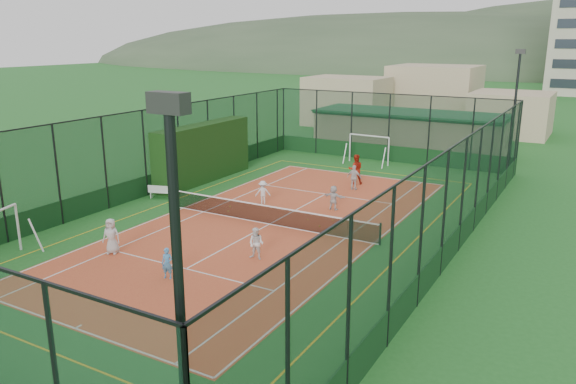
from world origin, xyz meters
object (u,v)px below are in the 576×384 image
Objects in this scene: clubhouse at (409,131)px; child_near_right at (256,244)px; coach at (356,169)px; floodlight_se at (183,359)px; child_far_back at (334,198)px; floodlight_ne at (514,114)px; futsal_goal_far at (369,150)px; child_near_mid at (167,263)px; child_near_left at (111,236)px; white_bench at (162,192)px; child_far_left at (263,192)px; child_far_right at (354,178)px.

clubhouse is 26.20m from child_near_right.
child_near_right is 0.72× the size of coach.
floodlight_se is 21.81m from child_far_back.
floodlight_se is 0.54× the size of clubhouse.
child_far_back is (-6.89, 20.41, -3.45)m from floodlight_se.
clubhouse is (-8.60, 5.40, -2.55)m from floodlight_ne.
futsal_goal_far reaches higher than child_far_back.
futsal_goal_far reaches higher than child_near_mid.
white_bench is at bearing 95.53° from child_near_left.
child_near_left is 0.82× the size of coach.
coach is (2.74, 6.62, 0.29)m from child_far_left.
child_near_left reaches higher than child_far_left.
child_far_back is at bearing -84.62° from clubhouse.
floodlight_se is at bearing -70.50° from futsal_goal_far.
child_far_left is 6.17m from child_far_right.
child_near_right is (9.69, -5.03, 0.28)m from white_bench.
floodlight_se is at bearing -66.67° from child_near_right.
clubhouse reaches higher than white_bench.
floodlight_ne is 11.18m from coach.
child_far_back is (1.71, -18.19, -0.90)m from clubhouse.
child_near_left is (-3.85, -28.62, -0.79)m from clubhouse.
child_near_right is at bearing 92.44° from child_far_right.
child_near_left is at bearing 44.73° from child_far_left.
floodlight_se is 24.28m from white_bench.
child_far_left is (-2.18, -19.11, -0.91)m from clubhouse.
floodlight_ne is 10.09m from futsal_goal_far.
floodlight_se reaches higher than white_bench.
futsal_goal_far is 2.60× the size of child_near_mid.
child_far_right is (4.91, 14.76, -0.02)m from child_near_left.
floodlight_ne is 5.67× the size of white_bench.
floodlight_se is 22.54m from child_far_left.
futsal_goal_far is at bearing 106.54° from floodlight_se.
clubhouse is at bearing -131.80° from child_far_left.
child_near_mid is at bearing -34.15° from child_near_left.
child_near_mid is at bearing 133.29° from floodlight_se.
child_near_right is 1.04× the size of child_far_left.
white_bench is at bearing -110.30° from clubhouse.
child_far_left is 0.69× the size of coach.
clubhouse reaches higher than child_near_right.
child_far_back is (0.65, -4.33, -0.09)m from child_far_right.
white_bench is 1.07× the size of child_near_right.
child_far_back is at bearing 108.64° from floodlight_se.
floodlight_ne reaches higher than child_near_mid.
clubhouse is 28.89m from child_near_left.
child_near_left is 16.73m from coach.
child_far_right is at bearing 49.45° from child_near_left.
floodlight_se is at bearing -64.03° from white_bench.
floodlight_ne reaches higher than coach.
child_far_back is (9.51, 2.90, 0.27)m from white_bench.
child_far_back reaches higher than child_near_mid.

